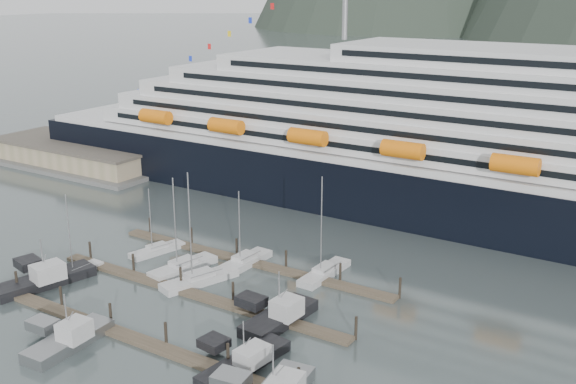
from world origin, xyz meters
name	(u,v)px	position (x,y,z in m)	size (l,w,h in m)	color
ground	(208,313)	(0.00, 0.00, 0.00)	(1600.00, 1600.00, 0.00)	#4B5758
cruise_ship	(556,162)	(30.03, 54.94, 12.04)	(210.00, 30.40, 50.30)	black
warehouse	(78,156)	(-72.00, 42.00, 2.25)	(46.00, 20.00, 5.80)	#595956
dock_near	(123,333)	(-4.93, -9.95, 0.31)	(48.18, 2.28, 3.20)	#4B4130
dock_mid	(193,293)	(-4.93, 3.05, 0.31)	(48.18, 2.28, 3.20)	#4B4130
dock_far	(249,261)	(-4.93, 16.05, 0.31)	(48.18, 2.28, 3.20)	#4B4130
sailboat_a	(78,272)	(-23.58, -0.57, 0.41)	(2.53, 7.97, 12.69)	#BABABA
sailboat_b	(200,280)	(-6.69, 6.49, 0.46)	(6.64, 11.76, 16.93)	#BABABA
sailboat_c	(183,268)	(-11.52, 8.63, 0.45)	(4.94, 11.26, 14.96)	#BABABA
sailboat_e	(157,250)	(-19.50, 11.74, 0.39)	(4.53, 9.36, 11.08)	#BABABA
sailboat_f	(245,262)	(-5.08, 15.08, 0.43)	(3.43, 10.29, 12.38)	#BABABA
sailboat_g	(325,273)	(6.95, 18.07, 0.44)	(3.07, 10.88, 15.61)	#BABABA
trawler_a	(44,279)	(-24.71, -5.47, 0.95)	(10.81, 14.38, 7.65)	black
trawler_b	(68,339)	(-8.61, -15.01, 0.92)	(8.63, 11.32, 7.27)	gray
trawler_c	(243,361)	(11.32, -7.95, 0.83)	(8.95, 12.58, 6.22)	black
trawler_e	(278,316)	(9.00, 2.68, 0.95)	(9.12, 11.96, 7.64)	black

